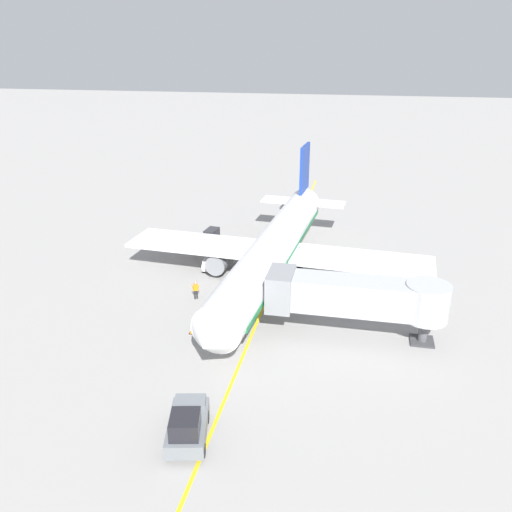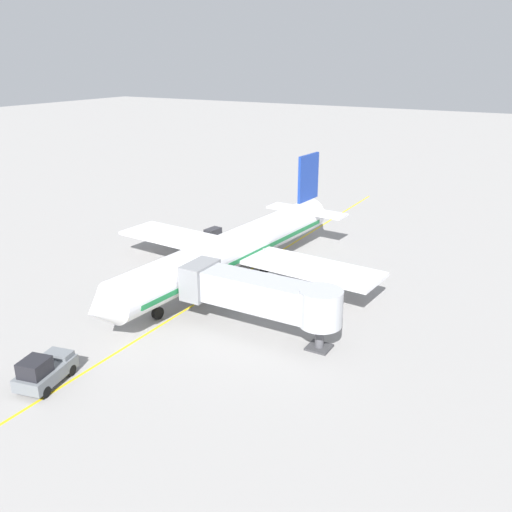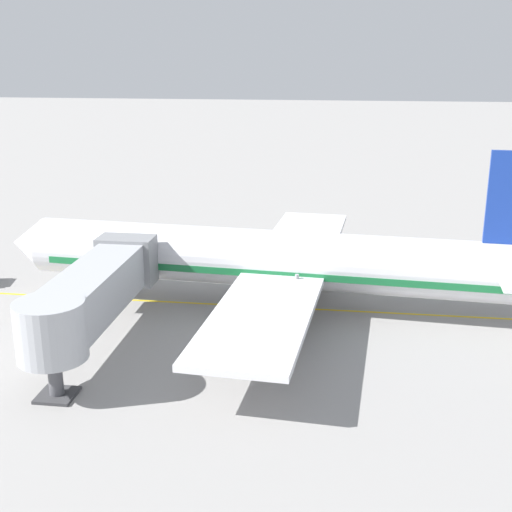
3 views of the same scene
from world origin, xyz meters
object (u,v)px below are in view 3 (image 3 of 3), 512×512
at_px(jet_bridge, 93,292).
at_px(baggage_tug_trailing, 298,266).
at_px(parked_airliner, 276,260).
at_px(ground_crew_loader, 364,248).
at_px(baggage_tug_lead, 356,271).
at_px(ground_crew_wing_walker, 210,261).
at_px(safety_cone_nose_left, 127,273).
at_px(baggage_cart_front, 364,257).
at_px(baggage_cart_second_in_train, 403,259).

height_order(jet_bridge, baggage_tug_trailing, jet_bridge).
bearing_deg(parked_airliner, ground_crew_loader, -27.69).
distance_m(jet_bridge, ground_crew_loader, 24.66).
xyz_separation_m(baggage_tug_lead, ground_crew_loader, (5.15, -0.64, 0.24)).
bearing_deg(parked_airliner, jet_bridge, 131.12).
height_order(baggage_tug_lead, ground_crew_loader, ground_crew_loader).
distance_m(parked_airliner, baggage_tug_lead, 8.46).
bearing_deg(ground_crew_loader, jet_bridge, 141.94).
xyz_separation_m(ground_crew_wing_walker, safety_cone_nose_left, (-1.52, 5.97, -0.66)).
bearing_deg(safety_cone_nose_left, baggage_tug_trailing, -80.61).
bearing_deg(jet_bridge, baggage_tug_lead, -45.63).
xyz_separation_m(baggage_tug_trailing, ground_crew_wing_walker, (-0.56, 6.58, 0.24)).
distance_m(baggage_tug_trailing, baggage_cart_front, 5.41).
distance_m(parked_airliner, jet_bridge, 12.21).
relative_size(baggage_cart_front, baggage_cart_second_in_train, 1.00).
xyz_separation_m(baggage_tug_lead, baggage_tug_trailing, (0.57, 4.35, 0.00)).
xyz_separation_m(parked_airliner, jet_bridge, (-8.03, 9.20, 0.27)).
relative_size(parked_airliner, baggage_tug_lead, 13.73).
bearing_deg(baggage_cart_second_in_train, jet_bridge, 133.09).
height_order(parked_airliner, baggage_cart_second_in_train, parked_airliner).
height_order(baggage_tug_lead, ground_crew_wing_walker, ground_crew_wing_walker).
relative_size(jet_bridge, baggage_tug_lead, 5.10).
bearing_deg(baggage_cart_front, baggage_tug_trailing, 113.19).
bearing_deg(jet_bridge, baggage_tug_trailing, -34.53).
xyz_separation_m(baggage_cart_second_in_train, ground_crew_wing_walker, (-2.70, 14.47, 0.00)).
relative_size(jet_bridge, baggage_tug_trailing, 5.51).
height_order(parked_airliner, ground_crew_wing_walker, parked_airliner).
bearing_deg(baggage_tug_trailing, safety_cone_nose_left, 99.39).
bearing_deg(safety_cone_nose_left, jet_bridge, -169.19).
bearing_deg(jet_bridge, parked_airliner, -48.88).
bearing_deg(baggage_cart_second_in_train, baggage_tug_lead, 127.30).
xyz_separation_m(baggage_tug_lead, ground_crew_wing_walker, (0.01, 10.92, 0.24)).
height_order(jet_bridge, ground_crew_loader, jet_bridge).
distance_m(baggage_tug_lead, baggage_cart_second_in_train, 4.47).
distance_m(parked_airliner, safety_cone_nose_left, 12.83).
bearing_deg(ground_crew_loader, baggage_cart_front, 179.60).
xyz_separation_m(baggage_cart_front, ground_crew_wing_walker, (-2.69, 11.55, 0.00)).
xyz_separation_m(parked_airliner, safety_cone_nose_left, (4.62, 11.62, -2.90)).
bearing_deg(ground_crew_loader, baggage_tug_lead, 172.88).
distance_m(ground_crew_wing_walker, safety_cone_nose_left, 6.20).
bearing_deg(baggage_tug_trailing, ground_crew_loader, -47.41).
bearing_deg(ground_crew_wing_walker, baggage_tug_trailing, -85.17).
height_order(jet_bridge, safety_cone_nose_left, jet_bridge).
bearing_deg(safety_cone_nose_left, ground_crew_loader, -69.20).
xyz_separation_m(jet_bridge, baggage_cart_front, (16.86, -15.10, -2.51)).
bearing_deg(parked_airliner, ground_crew_wing_walker, 42.58).
xyz_separation_m(baggage_cart_front, safety_cone_nose_left, (-4.20, 17.52, -0.66)).
relative_size(baggage_cart_second_in_train, ground_crew_loader, 1.75).
distance_m(parked_airliner, baggage_cart_front, 10.85).
height_order(jet_bridge, baggage_cart_second_in_train, jet_bridge).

